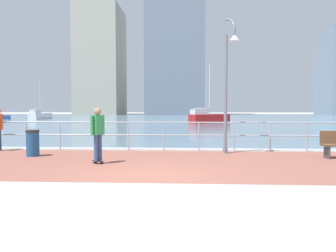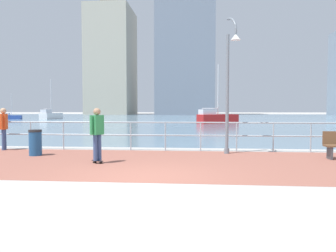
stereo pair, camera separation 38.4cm
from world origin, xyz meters
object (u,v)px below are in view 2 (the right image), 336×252
at_px(skateboarder, 97,130).
at_px(sailboat_blue, 11,117).
at_px(trash_bin, 35,143).
at_px(sailboat_red, 217,118).
at_px(bystander, 4,125).
at_px(lamppost, 230,79).
at_px(sailboat_teal, 51,115).

relative_size(skateboarder, sailboat_blue, 0.40).
height_order(trash_bin, sailboat_red, sailboat_red).
bearing_deg(sailboat_blue, skateboarder, -56.18).
height_order(bystander, sailboat_red, sailboat_red).
distance_m(lamppost, trash_bin, 7.38).
xyz_separation_m(lamppost, trash_bin, (-6.94, -0.99, -2.30)).
bearing_deg(trash_bin, bystander, 145.78).
relative_size(bystander, sailboat_blue, 0.41).
relative_size(bystander, trash_bin, 1.84).
bearing_deg(lamppost, bystander, 177.43).
height_order(trash_bin, sailboat_teal, sailboat_teal).
height_order(skateboarder, trash_bin, skateboarder).
xyz_separation_m(skateboarder, sailboat_blue, (-26.89, 40.13, -0.62)).
bearing_deg(skateboarder, bystander, 149.45).
bearing_deg(skateboarder, sailboat_red, 79.29).
distance_m(bystander, sailboat_teal, 41.66).
relative_size(lamppost, skateboarder, 2.94).
bearing_deg(bystander, skateboarder, -30.55).
relative_size(lamppost, sailboat_blue, 1.19).
height_order(skateboarder, bystander, bystander).
distance_m(skateboarder, trash_bin, 3.12).
bearing_deg(sailboat_red, bystander, -111.86).
height_order(sailboat_teal, sailboat_blue, sailboat_teal).
xyz_separation_m(skateboarder, bystander, (-4.77, 2.81, -0.01)).
relative_size(lamppost, trash_bin, 5.38).
height_order(bystander, trash_bin, bystander).
bearing_deg(sailboat_teal, bystander, -67.42).
xyz_separation_m(bystander, sailboat_red, (10.03, 25.01, -0.36)).
xyz_separation_m(lamppost, sailboat_blue, (-31.11, 37.72, -2.36)).
bearing_deg(sailboat_blue, sailboat_red, -20.94).
bearing_deg(lamppost, trash_bin, -171.89).
bearing_deg(trash_bin, skateboarder, -27.59).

